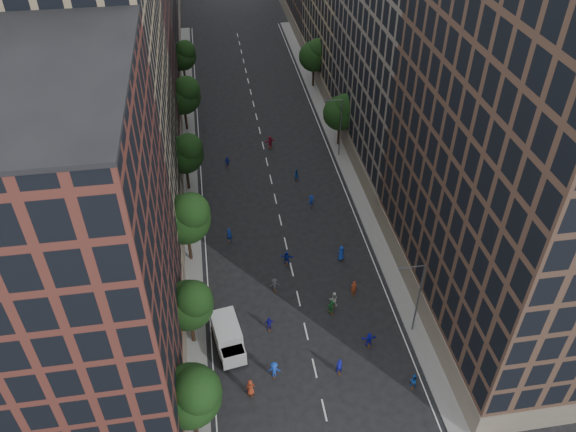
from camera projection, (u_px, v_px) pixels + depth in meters
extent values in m
plane|color=black|center=(271.00, 181.00, 76.96)|extent=(240.00, 240.00, 0.00)
cube|color=slate|center=(183.00, 159.00, 81.25)|extent=(4.00, 105.00, 0.15)
cube|color=slate|center=(344.00, 145.00, 84.15)|extent=(4.00, 105.00, 0.15)
cube|color=#562820|center=(72.00, 259.00, 42.94)|extent=(14.00, 22.00, 30.00)
cube|color=#8A785A|center=(99.00, 94.00, 60.18)|extent=(14.00, 26.00, 34.00)
cube|color=#562820|center=(121.00, 41.00, 79.78)|extent=(14.00, 20.00, 28.00)
cube|color=#4C3528|center=(522.00, 156.00, 48.73)|extent=(14.00, 30.00, 36.00)
cube|color=#685F56|center=(411.00, 45.00, 72.02)|extent=(14.00, 28.00, 33.00)
cylinder|color=black|center=(195.00, 421.00, 46.63)|extent=(0.36, 0.36, 3.96)
sphere|color=black|center=(190.00, 396.00, 44.38)|extent=(5.20, 5.20, 5.20)
sphere|color=black|center=(197.00, 391.00, 43.24)|extent=(3.90, 3.90, 3.90)
cylinder|color=black|center=(192.00, 329.00, 54.42)|extent=(0.36, 0.36, 3.70)
sphere|color=black|center=(188.00, 305.00, 52.32)|extent=(4.80, 4.80, 4.80)
sphere|color=black|center=(193.00, 299.00, 51.27)|extent=(3.60, 3.60, 3.60)
cylinder|color=black|center=(189.00, 245.00, 63.50)|extent=(0.36, 0.36, 4.22)
sphere|color=black|center=(186.00, 219.00, 61.10)|extent=(5.60, 5.60, 5.60)
sphere|color=black|center=(191.00, 212.00, 59.88)|extent=(4.20, 4.20, 4.20)
cylinder|color=black|center=(188.00, 177.00, 74.40)|extent=(0.36, 0.36, 3.87)
sphere|color=black|center=(184.00, 155.00, 72.20)|extent=(5.00, 5.00, 5.00)
sphere|color=black|center=(188.00, 148.00, 71.11)|extent=(3.75, 3.75, 3.75)
cylinder|color=black|center=(186.00, 118.00, 86.68)|extent=(0.36, 0.36, 4.05)
sphere|color=black|center=(183.00, 96.00, 84.38)|extent=(5.40, 5.40, 5.40)
sphere|color=black|center=(187.00, 90.00, 83.20)|extent=(4.05, 4.05, 4.05)
cylinder|color=black|center=(185.00, 75.00, 99.09)|extent=(0.36, 0.36, 3.78)
sphere|color=black|center=(182.00, 57.00, 96.94)|extent=(4.80, 4.80, 4.80)
sphere|color=black|center=(185.00, 51.00, 95.89)|extent=(3.60, 3.60, 3.60)
cylinder|color=black|center=(339.00, 134.00, 83.31)|extent=(0.36, 0.36, 3.74)
sphere|color=black|center=(340.00, 113.00, 81.19)|extent=(5.00, 5.00, 5.00)
sphere|color=black|center=(346.00, 107.00, 80.09)|extent=(3.75, 3.75, 3.75)
cylinder|color=black|center=(313.00, 76.00, 98.66)|extent=(0.36, 0.36, 3.96)
sphere|color=black|center=(314.00, 56.00, 96.40)|extent=(5.20, 5.20, 5.20)
sphere|color=black|center=(318.00, 50.00, 95.27)|extent=(3.90, 3.90, 3.90)
cylinder|color=#595B60|center=(418.00, 299.00, 53.85)|extent=(0.18, 0.18, 9.00)
cylinder|color=#595B60|center=(413.00, 267.00, 50.89)|extent=(2.40, 0.12, 0.12)
cube|color=#595B60|center=(401.00, 269.00, 50.79)|extent=(0.50, 0.22, 0.15)
cylinder|color=#595B60|center=(340.00, 129.00, 79.28)|extent=(0.18, 0.18, 9.00)
cylinder|color=#595B60|center=(334.00, 100.00, 76.32)|extent=(2.40, 0.12, 0.12)
cube|color=#595B60|center=(326.00, 101.00, 76.22)|extent=(0.50, 0.22, 0.15)
cube|color=#B4B3B6|center=(227.00, 332.00, 54.38)|extent=(2.99, 4.39, 2.49)
cube|color=#B4B3B6|center=(233.00, 355.00, 52.81)|extent=(2.52, 2.14, 1.58)
cube|color=black|center=(233.00, 350.00, 52.35)|extent=(2.24, 1.77, 0.11)
cylinder|color=black|center=(223.00, 366.00, 52.76)|extent=(0.41, 0.89, 0.86)
cylinder|color=black|center=(246.00, 360.00, 53.31)|extent=(0.41, 0.89, 0.86)
cylinder|color=black|center=(213.00, 331.00, 56.03)|extent=(0.41, 0.89, 0.86)
cylinder|color=black|center=(235.00, 325.00, 56.58)|extent=(0.41, 0.89, 0.86)
imported|color=#121594|center=(339.00, 366.00, 52.14)|extent=(0.72, 0.52, 1.84)
imported|color=#154CB0|center=(413.00, 381.00, 51.06)|extent=(0.94, 0.84, 1.60)
imported|color=#173FBE|center=(274.00, 370.00, 51.82)|extent=(1.28, 0.88, 1.83)
imported|color=#181293|center=(269.00, 324.00, 56.27)|extent=(0.95, 0.40, 1.62)
imported|color=#161BB8|center=(369.00, 340.00, 54.70)|extent=(1.50, 0.49, 1.62)
imported|color=maroon|center=(250.00, 388.00, 50.34)|extent=(0.98, 0.74, 1.82)
imported|color=#933518|center=(354.00, 288.00, 59.93)|extent=(0.73, 0.52, 1.88)
imported|color=silver|center=(333.00, 300.00, 58.62)|extent=(1.02, 0.86, 1.88)
imported|color=#434348|center=(275.00, 285.00, 60.46)|extent=(1.09, 0.68, 1.63)
imported|color=#216F34|center=(331.00, 307.00, 57.85)|extent=(1.18, 0.85, 1.86)
imported|color=#13259E|center=(287.00, 258.00, 63.75)|extent=(1.61, 0.87, 1.66)
imported|color=#1336A0|center=(341.00, 253.00, 64.19)|extent=(1.09, 0.92, 1.90)
imported|color=#1438A7|center=(229.00, 235.00, 66.67)|extent=(0.82, 0.69, 1.91)
imported|color=#11428F|center=(296.00, 175.00, 76.72)|extent=(0.81, 0.65, 1.62)
imported|color=#132F9A|center=(311.00, 201.00, 72.01)|extent=(1.24, 0.90, 1.72)
imported|color=#13229C|center=(227.00, 162.00, 79.25)|extent=(0.93, 0.39, 1.59)
imported|color=#9F1A37|center=(270.00, 142.00, 83.15)|extent=(1.83, 1.06, 1.88)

